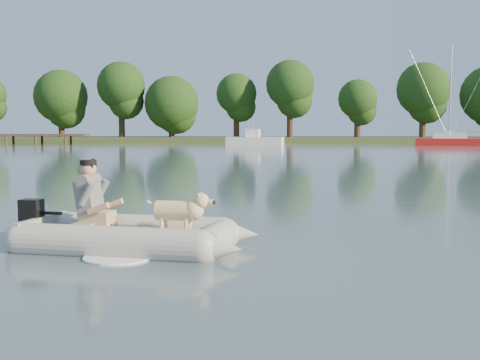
{
  "coord_description": "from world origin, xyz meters",
  "views": [
    {
      "loc": [
        0.99,
        -8.02,
        1.64
      ],
      "look_at": [
        0.55,
        2.21,
        0.75
      ],
      "focal_mm": 45.0,
      "sensor_mm": 36.0,
      "label": 1
    }
  ],
  "objects_px": {
    "man": "(90,194)",
    "dog": "(175,214)",
    "sailboat": "(453,141)",
    "dinghy": "(133,209)",
    "dock": "(0,139)",
    "motorboat": "(255,135)"
  },
  "relations": [
    {
      "from": "motorboat",
      "to": "sailboat",
      "type": "xyz_separation_m",
      "value": [
        18.36,
        1.12,
        -0.62
      ]
    },
    {
      "from": "dinghy",
      "to": "motorboat",
      "type": "height_order",
      "value": "motorboat"
    },
    {
      "from": "dinghy",
      "to": "dock",
      "type": "bearing_deg",
      "value": 125.98
    },
    {
      "from": "dinghy",
      "to": "dog",
      "type": "bearing_deg",
      "value": 4.57
    },
    {
      "from": "man",
      "to": "sailboat",
      "type": "relative_size",
      "value": 0.11
    },
    {
      "from": "man",
      "to": "dog",
      "type": "xyz_separation_m",
      "value": [
        1.22,
        -0.22,
        -0.24
      ]
    },
    {
      "from": "dinghy",
      "to": "sailboat",
      "type": "distance_m",
      "value": 52.2
    },
    {
      "from": "dock",
      "to": "dog",
      "type": "relative_size",
      "value": 20.91
    },
    {
      "from": "dock",
      "to": "man",
      "type": "bearing_deg",
      "value": -64.64
    },
    {
      "from": "dog",
      "to": "sailboat",
      "type": "relative_size",
      "value": 0.09
    },
    {
      "from": "motorboat",
      "to": "dock",
      "type": "bearing_deg",
      "value": 179.77
    },
    {
      "from": "man",
      "to": "dog",
      "type": "relative_size",
      "value": 1.16
    },
    {
      "from": "dock",
      "to": "man",
      "type": "xyz_separation_m",
      "value": [
        24.55,
        -51.81,
        0.2
      ]
    },
    {
      "from": "dock",
      "to": "dinghy",
      "type": "distance_m",
      "value": 57.75
    },
    {
      "from": "man",
      "to": "motorboat",
      "type": "xyz_separation_m",
      "value": [
        1.45,
        47.27,
        0.31
      ]
    },
    {
      "from": "dinghy",
      "to": "motorboat",
      "type": "relative_size",
      "value": 0.81
    },
    {
      "from": "dinghy",
      "to": "dog",
      "type": "height_order",
      "value": "dinghy"
    },
    {
      "from": "man",
      "to": "dinghy",
      "type": "bearing_deg",
      "value": -4.24
    },
    {
      "from": "dock",
      "to": "motorboat",
      "type": "xyz_separation_m",
      "value": [
        26.0,
        -4.54,
        0.51
      ]
    },
    {
      "from": "dinghy",
      "to": "man",
      "type": "relative_size",
      "value": 4.39
    },
    {
      "from": "dock",
      "to": "motorboat",
      "type": "relative_size",
      "value": 3.36
    },
    {
      "from": "dock",
      "to": "sailboat",
      "type": "xyz_separation_m",
      "value": [
        44.36,
        -3.43,
        -0.11
      ]
    }
  ]
}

